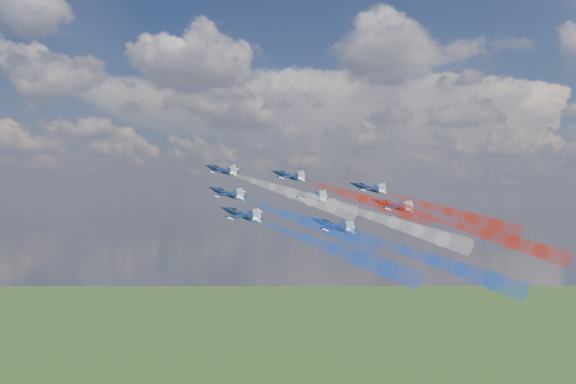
% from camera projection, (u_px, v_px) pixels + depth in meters
% --- Properties ---
extents(jet_lead, '(14.01, 12.12, 7.28)m').
position_uv_depth(jet_lead, '(222.00, 170.00, 159.84)').
color(jet_lead, black).
extents(trail_lead, '(34.41, 12.76, 13.32)m').
position_uv_depth(trail_lead, '(291.00, 193.00, 146.99)').
color(trail_lead, white).
extents(jet_inner_left, '(14.01, 12.12, 7.28)m').
position_uv_depth(jet_inner_left, '(227.00, 194.00, 144.43)').
color(jet_inner_left, black).
extents(trail_inner_left, '(34.41, 12.76, 13.32)m').
position_uv_depth(trail_inner_left, '(305.00, 221.00, 131.58)').
color(trail_inner_left, blue).
extents(jet_inner_right, '(14.01, 12.12, 7.28)m').
position_uv_depth(jet_inner_right, '(289.00, 176.00, 162.51)').
color(jet_inner_right, black).
extents(trail_inner_right, '(34.41, 12.76, 13.32)m').
position_uv_depth(trail_inner_right, '(363.00, 198.00, 149.66)').
color(trail_inner_right, red).
extents(jet_outer_left, '(14.01, 12.12, 7.28)m').
position_uv_depth(jet_outer_left, '(242.00, 215.00, 127.29)').
color(jet_outer_left, black).
extents(trail_outer_left, '(34.41, 12.76, 13.32)m').
position_uv_depth(trail_outer_left, '(333.00, 248.00, 114.44)').
color(trail_outer_left, blue).
extents(jet_center_third, '(14.01, 12.12, 7.28)m').
position_uv_depth(jet_center_third, '(309.00, 196.00, 147.42)').
color(jet_center_third, black).
extents(trail_center_third, '(34.41, 12.76, 13.32)m').
position_uv_depth(trail_center_third, '(393.00, 223.00, 134.57)').
color(trail_center_third, white).
extents(jet_outer_right, '(14.01, 12.12, 7.28)m').
position_uv_depth(jet_outer_right, '(369.00, 188.00, 164.00)').
color(jet_outer_right, black).
extents(trail_outer_right, '(34.41, 12.76, 13.32)m').
position_uv_depth(trail_outer_right, '(449.00, 211.00, 151.15)').
color(trail_outer_right, red).
extents(jet_rear_left, '(14.01, 12.12, 7.28)m').
position_uv_depth(jet_rear_left, '(334.00, 226.00, 130.21)').
color(jet_rear_left, black).
extents(trail_rear_left, '(34.41, 12.76, 13.32)m').
position_uv_depth(trail_rear_left, '(433.00, 260.00, 117.35)').
color(trail_rear_left, blue).
extents(jet_rear_right, '(14.01, 12.12, 7.28)m').
position_uv_depth(jet_rear_right, '(394.00, 206.00, 146.99)').
color(jet_rear_right, black).
extents(trail_rear_right, '(34.41, 12.76, 13.32)m').
position_uv_depth(trail_rear_right, '(486.00, 234.00, 134.14)').
color(trail_rear_right, red).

